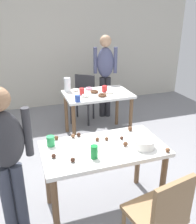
{
  "coord_description": "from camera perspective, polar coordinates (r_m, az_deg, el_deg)",
  "views": [
    {
      "loc": [
        -0.75,
        -2.1,
        1.95
      ],
      "look_at": [
        0.08,
        0.33,
        0.9
      ],
      "focal_mm": 38.93,
      "sensor_mm": 36.0,
      "label": 1
    }
  ],
  "objects": [
    {
      "name": "donut_far_0",
      "position": [
        3.77,
        1.03,
        3.98
      ],
      "size": [
        0.14,
        0.14,
        0.04
      ],
      "primitive_type": "torus",
      "color": "brown",
      "rests_on": "dining_table_far"
    },
    {
      "name": "soda_can",
      "position": [
        2.18,
        -0.9,
        -9.34
      ],
      "size": [
        0.07,
        0.07,
        0.12
      ],
      "primitive_type": "cylinder",
      "color": "#198438",
      "rests_on": "dining_table_near"
    },
    {
      "name": "pitcher_far",
      "position": [
        4.03,
        -7.22,
        6.41
      ],
      "size": [
        0.11,
        0.11,
        0.23
      ],
      "primitive_type": "cylinder",
      "color": "white",
      "rests_on": "dining_table_far"
    },
    {
      "name": "cake_ball_2",
      "position": [
        2.37,
        16.04,
        -8.56
      ],
      "size": [
        0.04,
        0.04,
        0.04
      ],
      "primitive_type": "sphere",
      "color": "brown",
      "rests_on": "dining_table_near"
    },
    {
      "name": "cake_ball_9",
      "position": [
        2.5,
        5.58,
        -6.07
      ],
      "size": [
        0.04,
        0.04,
        0.04
      ],
      "primitive_type": "sphere",
      "color": "#3D2319",
      "rests_on": "dining_table_near"
    },
    {
      "name": "cup_far_0",
      "position": [
        3.99,
        1.56,
        5.47
      ],
      "size": [
        0.09,
        0.09,
        0.1
      ],
      "primitive_type": "cylinder",
      "color": "red",
      "rests_on": "dining_table_far"
    },
    {
      "name": "cake_ball_7",
      "position": [
        2.52,
        -9.76,
        -5.99
      ],
      "size": [
        0.04,
        0.04,
        0.04
      ],
      "primitive_type": "sphere",
      "color": "brown",
      "rests_on": "dining_table_near"
    },
    {
      "name": "cake_ball_3",
      "position": [
        2.15,
        -5.95,
        -11.11
      ],
      "size": [
        0.04,
        0.04,
        0.04
      ],
      "primitive_type": "sphere",
      "color": "#3D2319",
      "rests_on": "dining_table_near"
    },
    {
      "name": "donut_far_5",
      "position": [
        4.06,
        -5.34,
        5.2
      ],
      "size": [
        0.12,
        0.12,
        0.03
      ],
      "primitive_type": "torus",
      "color": "white",
      "rests_on": "dining_table_far"
    },
    {
      "name": "dining_table_far",
      "position": [
        3.97,
        -0.1,
        2.87
      ],
      "size": [
        1.07,
        0.69,
        0.75
      ],
      "color": "white",
      "rests_on": "ground_plane"
    },
    {
      "name": "cake_ball_6",
      "position": [
        2.39,
        6.49,
        -7.44
      ],
      "size": [
        0.05,
        0.05,
        0.05
      ],
      "primitive_type": "sphere",
      "color": "brown",
      "rests_on": "dining_table_near"
    },
    {
      "name": "cake_ball_5",
      "position": [
        2.54,
        -5.87,
        -5.6
      ],
      "size": [
        0.04,
        0.04,
        0.04
      ],
      "primitive_type": "sphere",
      "color": "brown",
      "rests_on": "dining_table_near"
    },
    {
      "name": "dining_table_near",
      "position": [
        2.43,
        1.29,
        -10.5
      ],
      "size": [
        1.19,
        0.65,
        0.75
      ],
      "color": "white",
      "rests_on": "ground_plane"
    },
    {
      "name": "ground_plane",
      "position": [
        2.96,
        0.68,
        -18.94
      ],
      "size": [
        6.4,
        6.4,
        0.0
      ],
      "primitive_type": "plane",
      "color": "gray"
    },
    {
      "name": "donut_far_4",
      "position": [
        3.75,
        -2.95,
        3.86
      ],
      "size": [
        0.13,
        0.13,
        0.04
      ],
      "primitive_type": "torus",
      "color": "white",
      "rests_on": "dining_table_far"
    },
    {
      "name": "cake_ball_0",
      "position": [
        2.48,
        2.05,
        -6.28
      ],
      "size": [
        0.04,
        0.04,
        0.04
      ],
      "primitive_type": "sphere",
      "color": "brown",
      "rests_on": "dining_table_near"
    },
    {
      "name": "donut_far_3",
      "position": [
        3.94,
        -0.87,
        4.8
      ],
      "size": [
        0.13,
        0.13,
        0.04
      ],
      "primitive_type": "torus",
      "color": "brown",
      "rests_on": "dining_table_far"
    },
    {
      "name": "person_girl_near",
      "position": [
        2.21,
        -20.7,
        -9.13
      ],
      "size": [
        0.45,
        0.22,
        1.44
      ],
      "color": "#383D4C",
      "rests_on": "ground_plane"
    },
    {
      "name": "person_adult_far",
      "position": [
        4.68,
        1.71,
        9.97
      ],
      "size": [
        0.45,
        0.27,
        1.59
      ],
      "color": "#28282D",
      "rests_on": "ground_plane"
    },
    {
      "name": "cake_ball_10",
      "position": [
        2.23,
        -10.37,
        -10.1
      ],
      "size": [
        0.04,
        0.04,
        0.04
      ],
      "primitive_type": "sphere",
      "color": "#3D2319",
      "rests_on": "dining_table_near"
    },
    {
      "name": "cake_ball_8",
      "position": [
        2.46,
        -0.18,
        -6.39
      ],
      "size": [
        0.04,
        0.04,
        0.04
      ],
      "primitive_type": "sphere",
      "color": "brown",
      "rests_on": "dining_table_near"
    },
    {
      "name": "cake_ball_4",
      "position": [
        2.56,
        -4.56,
        -5.32
      ],
      "size": [
        0.04,
        0.04,
        0.04
      ],
      "primitive_type": "sphere",
      "color": "#3D2319",
      "rests_on": "dining_table_near"
    },
    {
      "name": "chair_far_table",
      "position": [
        4.63,
        -3.45,
        3.88
      ],
      "size": [
        0.55,
        0.55,
        0.87
      ],
      "color": "#2D2D33",
      "rests_on": "ground_plane"
    },
    {
      "name": "donut_far_1",
      "position": [
        3.92,
        2.72,
        4.67
      ],
      "size": [
        0.12,
        0.12,
        0.03
      ],
      "primitive_type": "torus",
      "color": "white",
      "rests_on": "dining_table_far"
    },
    {
      "name": "cake_ball_1",
      "position": [
        2.69,
        7.57,
        -3.88
      ],
      "size": [
        0.05,
        0.05,
        0.05
      ],
      "primitive_type": "sphere",
      "color": "brown",
      "rests_on": "dining_table_near"
    },
    {
      "name": "chair_near_table",
      "position": [
        2.12,
        14.56,
        -22.08
      ],
      "size": [
        0.47,
        0.47,
        0.87
      ],
      "color": "olive",
      "rests_on": "ground_plane"
    },
    {
      "name": "cup_near_0",
      "position": [
        2.41,
        -11.06,
        -6.71
      ],
      "size": [
        0.08,
        0.08,
        0.1
      ],
      "primitive_type": "cylinder",
      "color": "green",
      "rests_on": "dining_table_near"
    },
    {
      "name": "fork_near",
      "position": [
        2.31,
        1.2,
        -9.0
      ],
      "size": [
        0.17,
        0.02,
        0.01
      ],
      "primitive_type": "cube",
      "color": "silver",
      "rests_on": "dining_table_near"
    },
    {
      "name": "donut_far_2",
      "position": [
        4.12,
        -2.13,
        5.55
      ],
      "size": [
        0.12,
        0.12,
        0.04
      ],
      "primitive_type": "torus",
      "color": "pink",
      "rests_on": "dining_table_far"
    },
    {
      "name": "cup_far_1",
      "position": [
        3.54,
        -4.81,
        3.18
      ],
      "size": [
        0.08,
        0.08,
        0.1
      ],
      "primitive_type": "cylinder",
      "color": "#3351B2",
      "rests_on": "dining_table_far"
    },
    {
      "name": "wall_back",
      "position": [
        5.39,
        -10.97,
        14.93
      ],
      "size": [
        6.4,
        0.1,
        2.6
      ],
      "primitive_type": "cube",
      "color": "beige",
      "rests_on": "ground_plane"
    },
    {
      "name": "mixing_bowl",
      "position": [
        2.38,
        10.83,
        -7.28
      ],
      "size": [
        0.2,
        0.2,
        0.09
      ],
      "primitive_type": "cylinder",
      "color": "white",
      "rests_on": "dining_table_near"
    },
    {
      "name": "cup_far_2",
      "position": [
        3.84,
        -3.81,
        4.83
      ],
      "size": [
        0.08,
        0.08,
        0.11
      ],
      "primitive_type": "cylinder",
      "color": "red",
      "rests_on": "dining_table_far"
    }
  ]
}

